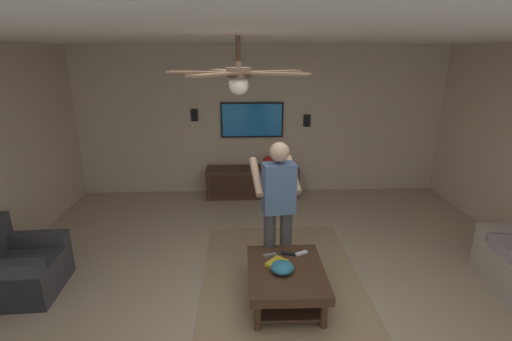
% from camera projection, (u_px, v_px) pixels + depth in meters
% --- Properties ---
extents(ground_plane, '(8.34, 8.34, 0.00)m').
position_uv_depth(ground_plane, '(278.00, 307.00, 3.86)').
color(ground_plane, tan).
extents(wall_back_tv, '(0.10, 6.95, 2.71)m').
position_uv_depth(wall_back_tv, '(261.00, 121.00, 6.80)').
color(wall_back_tv, '#C6B299').
rests_on(wall_back_tv, ground).
extents(ceiling_slab, '(7.15, 6.95, 0.10)m').
position_uv_depth(ceiling_slab, '(285.00, 28.00, 3.02)').
color(ceiling_slab, white).
extents(area_rug, '(3.05, 1.86, 0.01)m').
position_uv_depth(area_rug, '(283.00, 289.00, 4.14)').
color(area_rug, '#9E8460').
rests_on(area_rug, ground).
extents(armchair, '(0.84, 0.85, 0.82)m').
position_uv_depth(armchair, '(17.00, 270.00, 4.03)').
color(armchair, '#38383D').
rests_on(armchair, ground).
extents(coffee_table, '(1.00, 0.80, 0.40)m').
position_uv_depth(coffee_table, '(286.00, 277.00, 3.86)').
color(coffee_table, '#422B1C').
rests_on(coffee_table, ground).
extents(media_console, '(0.45, 1.70, 0.55)m').
position_uv_depth(media_console, '(253.00, 182.00, 6.81)').
color(media_console, '#422B1C').
rests_on(media_console, ground).
extents(tv, '(0.05, 1.14, 0.64)m').
position_uv_depth(tv, '(252.00, 120.00, 6.69)').
color(tv, black).
extents(person_standing, '(0.60, 0.60, 1.64)m').
position_uv_depth(person_standing, '(278.00, 202.00, 4.19)').
color(person_standing, '#3F3F3F').
rests_on(person_standing, ground).
extents(bowl, '(0.24, 0.24, 0.11)m').
position_uv_depth(bowl, '(282.00, 267.00, 3.76)').
color(bowl, teal).
rests_on(bowl, coffee_table).
extents(remote_white, '(0.11, 0.15, 0.02)m').
position_uv_depth(remote_white, '(301.00, 253.00, 4.11)').
color(remote_white, white).
rests_on(remote_white, coffee_table).
extents(remote_black, '(0.08, 0.16, 0.02)m').
position_uv_depth(remote_black, '(288.00, 254.00, 4.10)').
color(remote_black, black).
rests_on(remote_black, coffee_table).
extents(remote_grey, '(0.08, 0.16, 0.02)m').
position_uv_depth(remote_grey, '(270.00, 255.00, 4.07)').
color(remote_grey, slate).
rests_on(remote_grey, coffee_table).
extents(book, '(0.27, 0.27, 0.04)m').
position_uv_depth(book, '(277.00, 263.00, 3.90)').
color(book, gold).
rests_on(book, coffee_table).
extents(vase_round, '(0.22, 0.22, 0.22)m').
position_uv_depth(vase_round, '(269.00, 162.00, 6.72)').
color(vase_round, red).
rests_on(vase_round, media_console).
extents(wall_speaker_left, '(0.06, 0.12, 0.22)m').
position_uv_depth(wall_speaker_left, '(307.00, 121.00, 6.75)').
color(wall_speaker_left, black).
extents(wall_speaker_right, '(0.06, 0.12, 0.22)m').
position_uv_depth(wall_speaker_right, '(194.00, 115.00, 6.64)').
color(wall_speaker_right, black).
extents(ceiling_fan, '(1.13, 1.15, 0.46)m').
position_uv_depth(ceiling_fan, '(238.00, 76.00, 2.93)').
color(ceiling_fan, '#4C3828').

